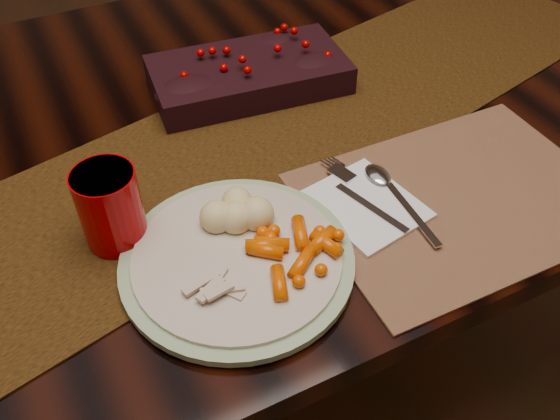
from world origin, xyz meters
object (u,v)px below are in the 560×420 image
dinner_plate (237,259)px  turkey_shreds (215,287)px  baby_carrots (297,253)px  napkin (366,204)px  dining_table (213,270)px  red_cup (110,207)px  centerpiece (249,70)px  mashed_potatoes (233,205)px  placemat_main (458,198)px

dinner_plate → turkey_shreds: size_ratio=4.57×
baby_carrots → napkin: size_ratio=0.68×
dining_table → dinner_plate: bearing=-100.4°
dining_table → red_cup: size_ratio=16.21×
napkin → red_cup: size_ratio=1.35×
dining_table → baby_carrots: 0.53m
napkin → red_cup: red_cup is taller
centerpiece → mashed_potatoes: bearing=-117.6°
dining_table → dinner_plate: 0.50m
placemat_main → baby_carrots: size_ratio=4.18×
placemat_main → turkey_shreds: (-0.38, -0.01, 0.02)m
centerpiece → placemat_main: (0.15, -0.39, -0.03)m
baby_carrots → mashed_potatoes: mashed_potatoes is taller
dining_table → napkin: napkin is taller
placemat_main → red_cup: red_cup is taller
dinner_plate → napkin: dinner_plate is taller
placemat_main → mashed_potatoes: (-0.31, 0.09, 0.04)m
napkin → mashed_potatoes: bearing=155.7°
placemat_main → turkey_shreds: bearing=-177.3°
mashed_potatoes → baby_carrots: bearing=-66.4°
mashed_potatoes → turkey_shreds: 0.13m
turkey_shreds → red_cup: red_cup is taller
turkey_shreds → centerpiece: bearing=60.8°
baby_carrots → napkin: 0.15m
dining_table → napkin: size_ratio=12.04×
mashed_potatoes → turkey_shreds: (-0.07, -0.10, -0.02)m
centerpiece → napkin: 0.35m
mashed_potatoes → red_cup: (-0.15, 0.05, 0.02)m
baby_carrots → dinner_plate: bearing=151.5°
dining_table → mashed_potatoes: (-0.03, -0.24, 0.42)m
dinner_plate → centerpiece: bearing=63.6°
centerpiece → placemat_main: size_ratio=0.79×
dinner_plate → red_cup: red_cup is taller
dinner_plate → baby_carrots: size_ratio=2.95×
baby_carrots → napkin: baby_carrots is taller
placemat_main → dinner_plate: (-0.33, 0.03, 0.01)m
dinner_plate → baby_carrots: baby_carrots is taller
dinner_plate → turkey_shreds: turkey_shreds is taller
placemat_main → dinner_plate: dinner_plate is taller
turkey_shreds → dinner_plate: bearing=41.5°
turkey_shreds → baby_carrots: bearing=1.7°
centerpiece → napkin: centerpiece is taller
turkey_shreds → mashed_potatoes: bearing=56.3°
dinner_plate → placemat_main: bearing=-4.7°
mashed_potatoes → turkey_shreds: size_ratio=1.31×
mashed_potatoes → napkin: (0.18, -0.05, -0.04)m
baby_carrots → placemat_main: bearing=2.0°
mashed_potatoes → turkey_shreds: bearing=-123.7°
red_cup → turkey_shreds: bearing=-62.7°
centerpiece → napkin: (0.02, -0.35, -0.03)m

